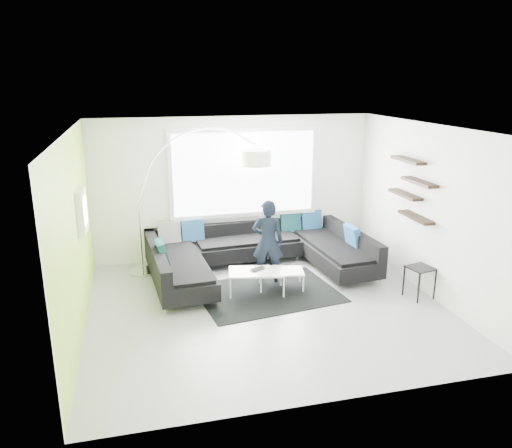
{
  "coord_description": "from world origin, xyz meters",
  "views": [
    {
      "loc": [
        -1.89,
        -6.97,
        3.5
      ],
      "look_at": [
        0.05,
        0.9,
        1.11
      ],
      "focal_mm": 35.0,
      "sensor_mm": 36.0,
      "label": 1
    }
  ],
  "objects_px": {
    "person": "(268,241)",
    "sectional_sofa": "(259,255)",
    "arc_lamp": "(138,204)",
    "side_table": "(419,282)",
    "laptop": "(259,270)",
    "coffee_table": "(269,280)"
  },
  "relations": [
    {
      "from": "person",
      "to": "sectional_sofa",
      "type": "bearing_deg",
      "value": -63.61
    },
    {
      "from": "arc_lamp",
      "to": "side_table",
      "type": "distance_m",
      "value": 5.02
    },
    {
      "from": "side_table",
      "to": "laptop",
      "type": "relative_size",
      "value": 1.57
    },
    {
      "from": "coffee_table",
      "to": "person",
      "type": "bearing_deg",
      "value": 89.0
    },
    {
      "from": "side_table",
      "to": "sectional_sofa",
      "type": "bearing_deg",
      "value": 145.11
    },
    {
      "from": "coffee_table",
      "to": "arc_lamp",
      "type": "xyz_separation_m",
      "value": [
        -2.08,
        1.3,
        1.13
      ]
    },
    {
      "from": "laptop",
      "to": "coffee_table",
      "type": "bearing_deg",
      "value": -24.89
    },
    {
      "from": "person",
      "to": "laptop",
      "type": "bearing_deg",
      "value": 73.57
    },
    {
      "from": "laptop",
      "to": "sectional_sofa",
      "type": "bearing_deg",
      "value": 45.98
    },
    {
      "from": "sectional_sofa",
      "to": "coffee_table",
      "type": "relative_size",
      "value": 3.4
    },
    {
      "from": "side_table",
      "to": "laptop",
      "type": "height_order",
      "value": "side_table"
    },
    {
      "from": "sectional_sofa",
      "to": "coffee_table",
      "type": "bearing_deg",
      "value": -95.59
    },
    {
      "from": "arc_lamp",
      "to": "side_table",
      "type": "relative_size",
      "value": 5.01
    },
    {
      "from": "side_table",
      "to": "laptop",
      "type": "bearing_deg",
      "value": 161.3
    },
    {
      "from": "coffee_table",
      "to": "side_table",
      "type": "distance_m",
      "value": 2.48
    },
    {
      "from": "person",
      "to": "laptop",
      "type": "relative_size",
      "value": 4.4
    },
    {
      "from": "coffee_table",
      "to": "laptop",
      "type": "xyz_separation_m",
      "value": [
        -0.17,
        -0.02,
        0.21
      ]
    },
    {
      "from": "side_table",
      "to": "person",
      "type": "bearing_deg",
      "value": 150.64
    },
    {
      "from": "sectional_sofa",
      "to": "coffee_table",
      "type": "xyz_separation_m",
      "value": [
        -0.02,
        -0.75,
        -0.17
      ]
    },
    {
      "from": "coffee_table",
      "to": "side_table",
      "type": "bearing_deg",
      "value": -9.26
    },
    {
      "from": "coffee_table",
      "to": "laptop",
      "type": "relative_size",
      "value": 3.51
    },
    {
      "from": "person",
      "to": "side_table",
      "type": "bearing_deg",
      "value": 166.15
    }
  ]
}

